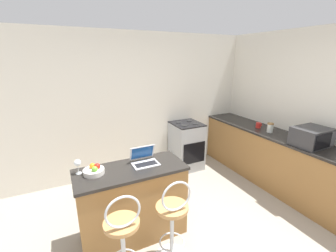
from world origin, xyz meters
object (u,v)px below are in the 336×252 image
at_px(laptop, 144,159).
at_px(fruit_bowl, 94,170).
at_px(bar_stool_near, 123,241).
at_px(mug_red, 258,125).
at_px(bar_stool_far, 173,224).
at_px(wine_glass_tall, 78,163).
at_px(storage_jar, 270,128).
at_px(microwave, 311,137).
at_px(stove_range, 186,146).

height_order(laptop, fruit_bowl, laptop).
xyz_separation_m(bar_stool_near, mug_red, (2.82, 1.06, 0.49)).
height_order(bar_stool_far, wine_glass_tall, wine_glass_tall).
relative_size(storage_jar, wine_glass_tall, 0.96).
relative_size(bar_stool_near, microwave, 2.10).
height_order(stove_range, fruit_bowl, fruit_bowl).
distance_m(fruit_bowl, mug_red, 2.98).
relative_size(microwave, wine_glass_tall, 2.94).
distance_m(laptop, wine_glass_tall, 0.75).
relative_size(fruit_bowl, storage_jar, 1.41).
xyz_separation_m(mug_red, wine_glass_tall, (-3.10, -0.37, 0.07)).
distance_m(bar_stool_near, microwave, 2.87).
height_order(storage_jar, mug_red, storage_jar).
relative_size(bar_stool_far, microwave, 2.10).
bearing_deg(fruit_bowl, stove_range, 33.23).
bearing_deg(mug_red, storage_jar, -95.17).
relative_size(stove_range, storage_jar, 5.85).
distance_m(bar_stool_far, wine_glass_tall, 1.21).
bearing_deg(wine_glass_tall, mug_red, 6.74).
relative_size(bar_stool_far, stove_range, 1.09).
distance_m(laptop, stove_range, 1.90).
xyz_separation_m(bar_stool_far, stove_range, (1.27, 1.87, -0.02)).
distance_m(bar_stool_near, laptop, 0.92).
distance_m(laptop, storage_jar, 2.34).
bearing_deg(bar_stool_far, stove_range, 55.89).
bearing_deg(bar_stool_far, wine_glass_tall, 139.65).
relative_size(fruit_bowl, mug_red, 2.14).
bearing_deg(wine_glass_tall, microwave, -10.82).
height_order(storage_jar, wine_glass_tall, wine_glass_tall).
distance_m(microwave, fruit_bowl, 2.99).
relative_size(bar_stool_near, bar_stool_far, 1.00).
bearing_deg(wine_glass_tall, bar_stool_far, -40.35).
bearing_deg(bar_stool_far, storage_jar, 19.13).
distance_m(bar_stool_far, mug_red, 2.57).
height_order(bar_stool_near, fruit_bowl, fruit_bowl).
xyz_separation_m(fruit_bowl, storage_jar, (2.92, 0.18, 0.04)).
height_order(laptop, mug_red, laptop).
distance_m(storage_jar, mug_red, 0.27).
relative_size(stove_range, fruit_bowl, 4.14).
xyz_separation_m(stove_range, fruit_bowl, (-1.93, -1.26, 0.50)).
xyz_separation_m(bar_stool_far, laptop, (-0.07, 0.62, 0.50)).
relative_size(bar_stool_far, mug_red, 9.71).
distance_m(microwave, storage_jar, 0.69).
bearing_deg(laptop, fruit_bowl, -178.86).
relative_size(laptop, fruit_bowl, 1.36).
bearing_deg(mug_red, laptop, -169.57).
xyz_separation_m(microwave, mug_red, (0.00, 0.96, -0.09)).
height_order(microwave, wine_glass_tall, microwave).
bearing_deg(storage_jar, laptop, -175.98).
bearing_deg(laptop, bar_stool_near, -126.22).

